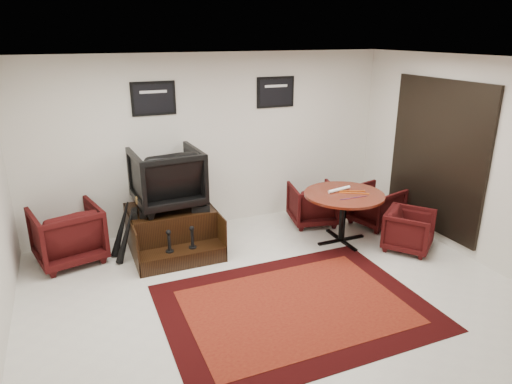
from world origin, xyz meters
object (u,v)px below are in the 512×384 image
shine_podium (172,231)px  table_chair_back (313,202)px  table_chair_corner (409,228)px  shine_chair (167,175)px  armchair_side (67,232)px  table_chair_window (376,204)px  meeting_table (344,199)px

shine_podium → table_chair_back: table_chair_back is taller
table_chair_back → table_chair_corner: table_chair_back is taller
shine_podium → shine_chair: shine_chair is taller
armchair_side → table_chair_corner: bearing=147.8°
shine_podium → armchair_side: armchair_side is taller
table_chair_back → table_chair_window: bearing=166.0°
table_chair_back → table_chair_window: size_ratio=1.03×
shine_chair → meeting_table: shine_chair is taller
shine_podium → shine_chair: 0.84m
shine_podium → meeting_table: 2.62m
armchair_side → table_chair_back: (3.84, -0.13, -0.07)m
meeting_table → table_chair_window: bearing=21.4°
shine_podium → armchair_side: bearing=172.6°
shine_podium → table_chair_corner: table_chair_corner is taller
shine_chair → table_chair_window: shine_chair is taller
shine_podium → meeting_table: meeting_table is taller
meeting_table → table_chair_window: 1.01m
shine_chair → table_chair_back: (2.41, -0.08, -0.74)m
shine_chair → table_chair_window: size_ratio=1.33×
shine_podium → shine_chair: bearing=90.0°
shine_chair → shine_podium: bearing=86.6°
table_chair_corner → table_chair_window: bearing=43.9°
shine_podium → armchair_side: (-1.43, 0.18, 0.15)m
table_chair_back → shine_chair: bearing=10.0°
shine_chair → armchair_side: 1.58m
shine_chair → table_chair_back: shine_chair is taller
shine_chair → armchair_side: (-1.43, 0.05, -0.67)m
shine_podium → table_chair_back: (2.41, 0.05, 0.09)m
shine_chair → armchair_side: shine_chair is taller
shine_chair → table_chair_corner: shine_chair is taller
armchair_side → table_chair_back: armchair_side is taller
table_chair_window → table_chair_corner: size_ratio=1.09×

